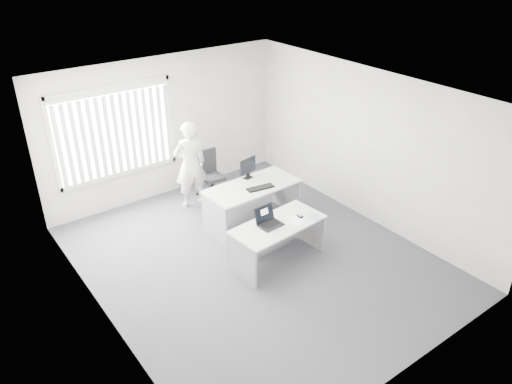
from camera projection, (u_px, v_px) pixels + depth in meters
ground at (255, 259)px, 8.29m from camera, size 6.00×6.00×0.00m
wall_back at (164, 128)px, 9.76m from camera, size 5.00×0.02×2.80m
wall_front at (416, 283)px, 5.50m from camera, size 5.00×0.02×2.80m
wall_left at (96, 237)px, 6.31m from camera, size 0.02×6.00×2.80m
wall_right at (367, 146)px, 8.94m from camera, size 0.02×6.00×2.80m
ceiling at (255, 95)px, 6.97m from camera, size 5.00×6.00×0.02m
window at (115, 132)px, 9.13m from camera, size 2.32×0.06×1.76m
blinds at (117, 135)px, 9.10m from camera, size 2.20×0.10×1.50m
desk_near at (278, 234)px, 8.01m from camera, size 1.61×0.86×0.71m
desk_far at (252, 196)px, 9.03m from camera, size 1.74×0.86×0.78m
office_chair at (211, 182)px, 10.12m from camera, size 0.58×0.58×0.96m
person at (190, 165)px, 9.51m from camera, size 0.69×0.51×1.73m
laptop at (271, 218)px, 7.80m from camera, size 0.39×0.35×0.29m
paper_sheet at (296, 220)px, 8.01m from camera, size 0.39×0.35×0.00m
mouse at (300, 216)px, 8.09m from camera, size 0.07×0.11×0.05m
booklet at (315, 217)px, 8.09m from camera, size 0.16×0.21×0.01m
keyboard at (260, 188)px, 8.82m from camera, size 0.52×0.24×0.02m
monitor at (248, 168)px, 9.11m from camera, size 0.41×0.20×0.39m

